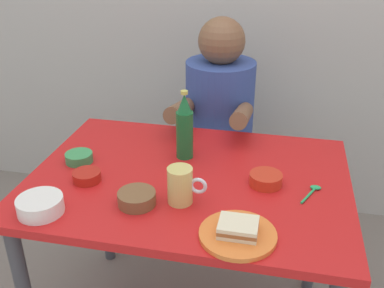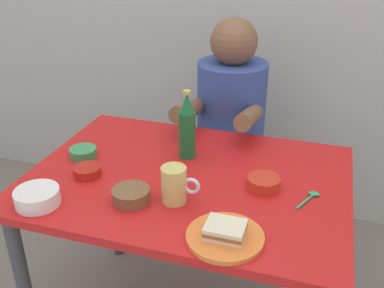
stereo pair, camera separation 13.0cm
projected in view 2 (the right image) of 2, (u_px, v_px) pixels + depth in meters
The scene contains 13 objects.
dining_table at pixel (188, 198), 1.59m from camera, with size 1.10×0.80×0.74m.
stool at pixel (228, 182), 2.25m from camera, with size 0.34×0.34×0.45m.
person_seated at pixel (231, 106), 2.06m from camera, with size 0.33×0.56×0.72m.
plate_orange at pixel (225, 237), 1.23m from camera, with size 0.22×0.22×0.01m, color orange.
sandwich at pixel (225, 230), 1.22m from camera, with size 0.11×0.09×0.04m.
beer_mug at pixel (175, 185), 1.38m from camera, with size 0.13×0.08×0.12m.
beer_bottle at pixel (187, 128), 1.62m from camera, with size 0.06×0.06×0.26m.
rice_bowl_white at pixel (37, 196), 1.38m from camera, with size 0.14×0.14×0.05m.
sauce_bowl_chili at pixel (264, 182), 1.47m from camera, with size 0.11×0.11×0.04m.
dip_bowl_green at pixel (83, 152), 1.66m from camera, with size 0.10×0.10×0.03m.
condiment_bowl_brown at pixel (131, 195), 1.39m from camera, with size 0.12×0.12×0.04m.
sambal_bowl_red at pixel (87, 171), 1.54m from camera, with size 0.10×0.10×0.03m.
spoon at pixel (311, 197), 1.42m from camera, with size 0.07×0.11×0.01m.
Camera 2 is at (0.42, -1.26, 1.53)m, focal length 41.43 mm.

